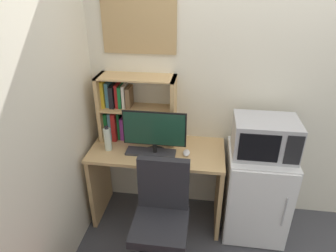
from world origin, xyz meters
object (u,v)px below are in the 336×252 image
(computer_mouse, at_px, (186,153))
(monitor, at_px, (154,132))
(keyboard, at_px, (151,152))
(water_bottle, at_px, (108,139))
(mini_fridge, at_px, (255,192))
(wall_corkboard, at_px, (139,25))
(hutch_bookshelf, at_px, (127,109))
(desk_chair, at_px, (161,226))
(microwave, at_px, (265,137))

(computer_mouse, bearing_deg, monitor, -174.36)
(keyboard, height_order, water_bottle, water_bottle)
(mini_fridge, height_order, wall_corkboard, wall_corkboard)
(water_bottle, bearing_deg, wall_corkboard, 53.74)
(hutch_bookshelf, bearing_deg, water_bottle, -117.98)
(monitor, relative_size, desk_chair, 0.55)
(wall_corkboard, bearing_deg, microwave, -15.42)
(mini_fridge, relative_size, microwave, 1.64)
(hutch_bookshelf, distance_m, microwave, 1.21)
(hutch_bookshelf, bearing_deg, keyboard, -43.78)
(monitor, distance_m, microwave, 0.90)
(monitor, relative_size, keyboard, 1.24)
(wall_corkboard, bearing_deg, mini_fridge, -15.57)
(water_bottle, relative_size, mini_fridge, 0.28)
(monitor, height_order, desk_chair, monitor)
(keyboard, relative_size, wall_corkboard, 0.69)
(keyboard, height_order, computer_mouse, computer_mouse)
(microwave, bearing_deg, water_bottle, -178.43)
(keyboard, relative_size, mini_fridge, 0.52)
(water_bottle, relative_size, microwave, 0.45)
(hutch_bookshelf, xyz_separation_m, monitor, (0.29, -0.25, -0.08))
(keyboard, height_order, mini_fridge, mini_fridge)
(microwave, bearing_deg, hutch_bookshelf, 170.57)
(keyboard, relative_size, computer_mouse, 4.18)
(water_bottle, height_order, microwave, microwave)
(computer_mouse, relative_size, mini_fridge, 0.12)
(water_bottle, bearing_deg, keyboard, -1.78)
(keyboard, bearing_deg, wall_corkboard, 111.79)
(water_bottle, height_order, desk_chair, water_bottle)
(keyboard, height_order, wall_corkboard, wall_corkboard)
(keyboard, xyz_separation_m, desk_chair, (0.16, -0.47, -0.36))
(wall_corkboard, bearing_deg, monitor, -63.30)
(mini_fridge, bearing_deg, wall_corkboard, 164.43)
(computer_mouse, bearing_deg, keyboard, -175.30)
(monitor, height_order, computer_mouse, monitor)
(water_bottle, height_order, wall_corkboard, wall_corkboard)
(water_bottle, height_order, mini_fridge, water_bottle)
(keyboard, bearing_deg, hutch_bookshelf, 136.22)
(keyboard, xyz_separation_m, water_bottle, (-0.38, 0.01, 0.10))
(water_bottle, bearing_deg, desk_chair, -41.77)
(microwave, bearing_deg, computer_mouse, -177.91)
(monitor, xyz_separation_m, computer_mouse, (0.27, 0.03, -0.20))
(hutch_bookshelf, relative_size, water_bottle, 2.97)
(monitor, bearing_deg, wall_corkboard, 116.70)
(monitor, bearing_deg, desk_chair, -74.95)
(water_bottle, bearing_deg, mini_fridge, 1.44)
(microwave, distance_m, wall_corkboard, 1.38)
(water_bottle, distance_m, desk_chair, 0.86)
(microwave, relative_size, desk_chair, 0.53)
(hutch_bookshelf, bearing_deg, wall_corkboard, 39.42)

